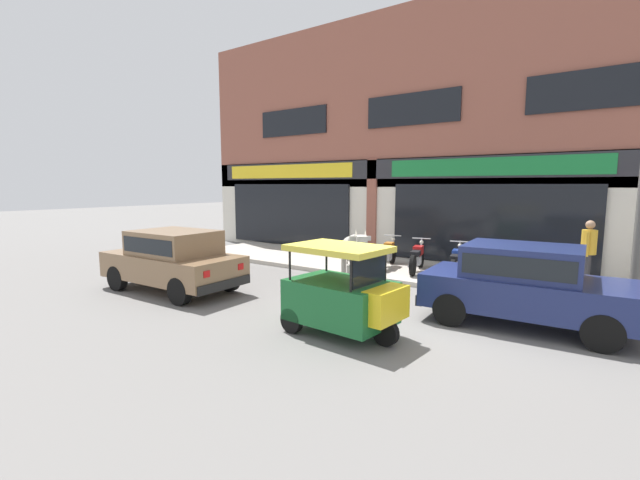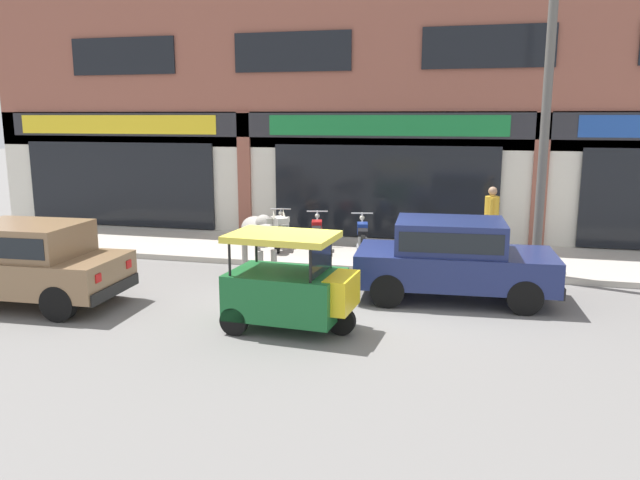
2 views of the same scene
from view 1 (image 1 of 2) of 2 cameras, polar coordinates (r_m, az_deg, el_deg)
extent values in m
plane|color=slate|center=(8.67, 11.38, -9.74)|extent=(90.00, 90.00, 0.00)
cube|color=#B7AFA3|center=(12.15, 19.01, -4.75)|extent=(19.00, 3.27, 0.13)
cube|color=#8E5142|center=(14.02, 22.39, 18.33)|extent=(23.00, 0.55, 5.73)
cube|color=silver|center=(13.76, 21.65, 3.40)|extent=(23.00, 0.55, 3.40)
cube|color=#28282D|center=(13.44, 21.58, 9.09)|extent=(22.08, 0.08, 0.64)
cube|color=black|center=(17.11, -4.45, 3.40)|extent=(5.83, 0.10, 2.40)
cube|color=yellow|center=(17.06, -4.55, 9.11)|extent=(6.13, 0.05, 0.52)
cube|color=#8E5142|center=(14.92, 6.93, 4.14)|extent=(0.36, 0.12, 3.40)
cube|color=black|center=(13.47, 21.23, 1.85)|extent=(5.83, 0.10, 2.40)
cube|color=#197A38|center=(13.41, 21.55, 9.09)|extent=(6.13, 0.05, 0.52)
cube|color=black|center=(17.03, -3.63, 15.40)|extent=(3.13, 0.06, 1.00)
cube|color=black|center=(14.46, 12.14, 16.70)|extent=(3.13, 0.06, 1.00)
cube|color=black|center=(13.25, 32.72, 16.59)|extent=(3.13, 0.06, 1.00)
ellipsoid|color=#9E998E|center=(10.13, 4.34, -1.22)|extent=(1.31, 1.40, 0.60)
sphere|color=#9E998E|center=(9.82, 4.62, -0.16)|extent=(0.32, 0.32, 0.32)
cylinder|color=#9E998E|center=(9.86, 5.54, -5.38)|extent=(0.12, 0.12, 0.72)
cylinder|color=#9E998E|center=(9.81, 3.89, -5.42)|extent=(0.12, 0.12, 0.72)
cylinder|color=#9E998E|center=(10.69, 4.69, -4.36)|extent=(0.12, 0.12, 0.72)
cylinder|color=#9E998E|center=(10.65, 3.17, -4.40)|extent=(0.12, 0.12, 0.72)
cylinder|color=#9E998E|center=(9.31, 5.17, -1.06)|extent=(0.49, 0.51, 0.43)
cube|color=#9E998E|center=(9.03, 5.47, -0.23)|extent=(0.40, 0.42, 0.26)
cube|color=slate|center=(8.86, 5.68, -0.64)|extent=(0.21, 0.21, 0.14)
cone|color=beige|center=(9.07, 6.06, 0.94)|extent=(0.12, 0.12, 0.19)
cone|color=beige|center=(9.03, 4.82, 0.93)|extent=(0.12, 0.12, 0.19)
cube|color=#9E998E|center=(9.13, 6.37, 0.22)|extent=(0.13, 0.12, 0.10)
cube|color=#9E998E|center=(9.07, 4.39, 0.20)|extent=(0.13, 0.12, 0.10)
cylinder|color=#9E998E|center=(10.89, 3.70, -1.78)|extent=(0.14, 0.15, 0.60)
cylinder|color=black|center=(11.41, -25.42, -4.62)|extent=(0.61, 0.20, 0.60)
cylinder|color=black|center=(12.19, -19.60, -3.60)|extent=(0.61, 0.20, 0.60)
cylinder|color=black|center=(9.54, -18.24, -6.51)|extent=(0.61, 0.20, 0.60)
cylinder|color=black|center=(10.46, -12.01, -5.09)|extent=(0.61, 0.20, 0.60)
cube|color=#846647|center=(10.81, -19.07, -3.32)|extent=(3.56, 1.74, 0.60)
cube|color=#846647|center=(10.64, -18.88, -0.31)|extent=(1.96, 1.52, 0.56)
cube|color=black|center=(10.64, -18.88, -0.31)|extent=(1.81, 1.53, 0.35)
cube|color=black|center=(12.25, -23.95, -3.37)|extent=(0.18, 1.52, 0.20)
cube|color=black|center=(9.55, -12.68, -5.82)|extent=(0.18, 1.52, 0.20)
sphere|color=silver|center=(11.98, -26.04, -2.26)|extent=(0.14, 0.14, 0.14)
sphere|color=silver|center=(12.48, -22.24, -1.70)|extent=(0.14, 0.14, 0.14)
cube|color=red|center=(9.14, -14.88, -4.43)|extent=(0.04, 0.16, 0.14)
cube|color=red|center=(9.81, -10.53, -3.50)|extent=(0.04, 0.16, 0.14)
cylinder|color=black|center=(9.28, 33.37, -7.77)|extent=(0.61, 0.22, 0.60)
cylinder|color=black|center=(7.89, 33.51, -10.30)|extent=(0.61, 0.22, 0.60)
cylinder|color=black|center=(9.50, 19.30, -6.63)|extent=(0.61, 0.22, 0.60)
cylinder|color=black|center=(8.14, 16.95, -8.85)|extent=(0.61, 0.22, 0.60)
cube|color=navy|center=(8.55, 25.82, -6.42)|extent=(3.59, 1.82, 0.60)
cube|color=navy|center=(8.45, 25.37, -2.54)|extent=(1.99, 1.56, 0.56)
cube|color=black|center=(8.45, 25.37, -2.54)|extent=(1.84, 1.57, 0.35)
cube|color=black|center=(8.95, 14.61, -6.77)|extent=(0.21, 1.52, 0.20)
cube|color=red|center=(9.35, 15.47, -4.18)|extent=(0.04, 0.16, 0.14)
cube|color=red|center=(8.42, 13.48, -5.38)|extent=(0.04, 0.16, 0.14)
cylinder|color=black|center=(6.97, 8.74, -12.08)|extent=(0.45, 0.15, 0.44)
cylinder|color=black|center=(8.22, 1.30, -8.94)|extent=(0.45, 0.15, 0.44)
cylinder|color=black|center=(7.48, -3.79, -10.64)|extent=(0.45, 0.15, 0.44)
cube|color=#19602D|center=(7.35, 2.73, -8.11)|extent=(1.79, 1.28, 0.70)
cube|color=yellow|center=(6.83, 8.81, -8.52)|extent=(0.42, 0.89, 0.52)
cylinder|color=black|center=(7.29, 8.71, -3.27)|extent=(0.04, 0.04, 0.55)
cylinder|color=black|center=(6.48, 4.14, -4.53)|extent=(0.04, 0.04, 0.55)
cylinder|color=black|center=(8.02, 0.87, -2.21)|extent=(0.04, 0.04, 0.55)
cylinder|color=black|center=(7.29, -4.05, -3.19)|extent=(0.04, 0.04, 0.55)
cube|color=#DBCC42|center=(7.19, 2.46, -1.11)|extent=(1.69, 1.21, 0.10)
cube|color=black|center=(6.88, 6.56, -3.91)|extent=(0.10, 0.93, 0.50)
cylinder|color=black|center=(13.38, 9.64, -1.86)|extent=(0.23, 0.57, 0.56)
cylinder|color=black|center=(12.18, 8.34, -2.75)|extent=(0.23, 0.57, 0.56)
cube|color=#B2B5BA|center=(12.75, 9.00, -2.12)|extent=(0.27, 0.36, 0.24)
cube|color=orange|center=(12.87, 9.19, -0.87)|extent=(0.33, 0.45, 0.24)
cube|color=black|center=(12.49, 8.77, -1.20)|extent=(0.34, 0.56, 0.12)
cylinder|color=#B2B5BA|center=(13.28, 9.61, -0.62)|extent=(0.10, 0.27, 0.59)
cylinder|color=#B2B5BA|center=(13.28, 9.68, 0.60)|extent=(0.51, 0.15, 0.03)
sphere|color=silver|center=(13.35, 9.72, 0.11)|extent=(0.12, 0.12, 0.12)
cylinder|color=#B2B5BA|center=(12.45, 8.12, -2.71)|extent=(0.17, 0.48, 0.06)
cylinder|color=black|center=(12.83, 13.31, -2.35)|extent=(0.22, 0.57, 0.56)
cylinder|color=black|center=(11.62, 12.27, -3.33)|extent=(0.22, 0.57, 0.56)
cube|color=#B2B5BA|center=(12.20, 12.80, -2.65)|extent=(0.27, 0.36, 0.24)
cube|color=red|center=(12.31, 12.97, -1.33)|extent=(0.32, 0.44, 0.24)
cube|color=black|center=(11.92, 12.63, -1.70)|extent=(0.33, 0.56, 0.12)
cylinder|color=#B2B5BA|center=(12.73, 13.30, -1.06)|extent=(0.10, 0.27, 0.59)
cylinder|color=#B2B5BA|center=(12.73, 13.37, 0.21)|extent=(0.51, 0.15, 0.03)
sphere|color=silver|center=(12.80, 13.40, -0.29)|extent=(0.12, 0.12, 0.12)
cylinder|color=#B2B5BA|center=(11.88, 11.96, -3.28)|extent=(0.17, 0.48, 0.06)
cylinder|color=black|center=(12.41, 18.05, -2.84)|extent=(0.21, 0.57, 0.56)
cylinder|color=black|center=(11.19, 17.31, -3.90)|extent=(0.21, 0.57, 0.56)
cube|color=#B2B5BA|center=(11.78, 17.69, -3.17)|extent=(0.26, 0.35, 0.24)
cube|color=navy|center=(11.89, 17.84, -1.81)|extent=(0.31, 0.44, 0.24)
cube|color=black|center=(11.50, 17.59, -2.20)|extent=(0.32, 0.55, 0.12)
cylinder|color=#B2B5BA|center=(12.31, 18.08, -1.51)|extent=(0.09, 0.27, 0.59)
cylinder|color=#B2B5BA|center=(12.31, 18.15, -0.20)|extent=(0.52, 0.13, 0.03)
sphere|color=silver|center=(12.38, 18.16, -0.72)|extent=(0.12, 0.12, 0.12)
cylinder|color=#B2B5BA|center=(11.45, 16.91, -3.84)|extent=(0.15, 0.48, 0.06)
cylinder|color=#2D2D33|center=(11.76, 32.08, -3.53)|extent=(0.11, 0.11, 0.82)
cylinder|color=#2D2D33|center=(11.58, 31.92, -3.67)|extent=(0.11, 0.11, 0.82)
cylinder|color=gold|center=(11.57, 32.23, -0.24)|extent=(0.32, 0.32, 0.56)
cylinder|color=gold|center=(11.78, 32.40, -0.27)|extent=(0.08, 0.08, 0.56)
cylinder|color=gold|center=(11.37, 32.03, -0.48)|extent=(0.08, 0.08, 0.56)
sphere|color=tan|center=(11.53, 32.37, 1.73)|extent=(0.20, 0.20, 0.20)
camera|label=2|loc=(3.29, -125.35, 9.00)|focal=35.00mm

